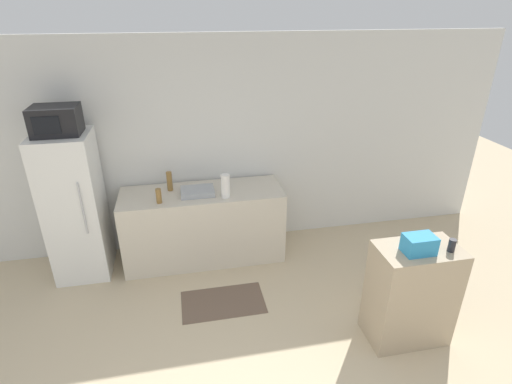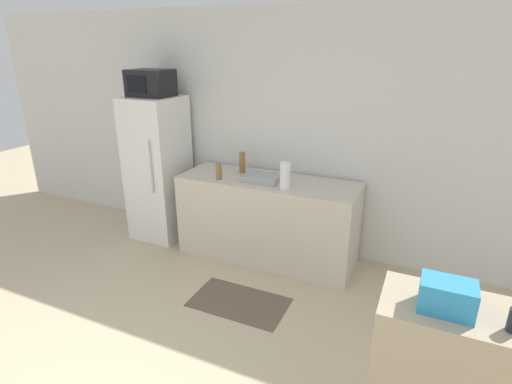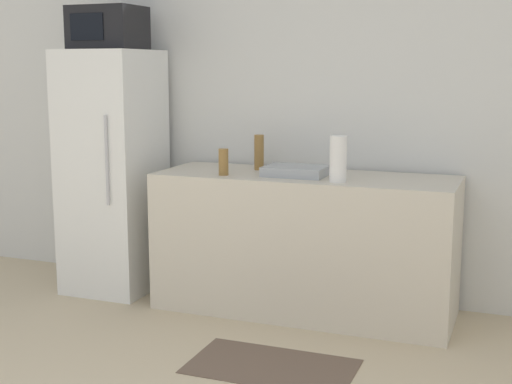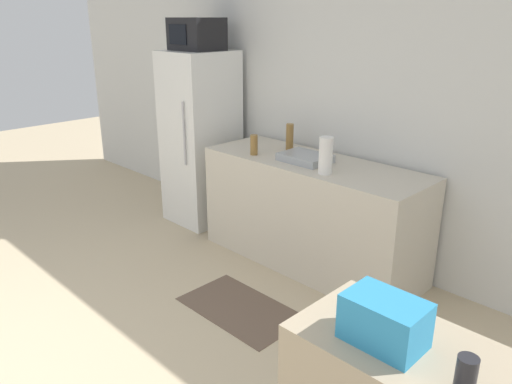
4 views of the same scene
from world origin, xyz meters
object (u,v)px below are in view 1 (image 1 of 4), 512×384
object	(u,v)px
refrigerator	(75,207)
bottle_tall	(170,181)
jar	(452,245)
bottle_short	(159,196)
paper_towel_roll	(225,186)
basket	(419,244)
microwave	(56,120)

from	to	relation	value
refrigerator	bottle_tall	xyz separation A→B (m)	(1.04, 0.13, 0.17)
jar	refrigerator	bearing A→B (deg)	152.21
bottle_tall	bottle_short	world-z (taller)	bottle_tall
bottle_short	paper_towel_roll	world-z (taller)	paper_towel_roll
bottle_tall	basket	bearing A→B (deg)	-42.44
basket	jar	size ratio (longest dim) A/B	2.23
bottle_tall	paper_towel_roll	world-z (taller)	paper_towel_roll
bottle_tall	bottle_short	bearing A→B (deg)	-111.40
refrigerator	microwave	distance (m)	0.98
basket	paper_towel_roll	bearing A→B (deg)	132.44
microwave	basket	world-z (taller)	microwave
refrigerator	bottle_tall	world-z (taller)	refrigerator
bottle_tall	basket	distance (m)	2.77
bottle_short	basket	world-z (taller)	basket
refrigerator	bottle_tall	distance (m)	1.06
jar	bottle_short	bearing A→B (deg)	146.90
bottle_tall	jar	distance (m)	3.01
microwave	basket	distance (m)	3.62
refrigerator	paper_towel_roll	distance (m)	1.68
microwave	paper_towel_roll	distance (m)	1.85
bottle_tall	paper_towel_roll	size ratio (longest dim) A/B	0.84
basket	paper_towel_roll	xyz separation A→B (m)	(-1.43, 1.56, -0.03)
microwave	bottle_short	world-z (taller)	microwave
bottle_tall	bottle_short	size ratio (longest dim) A/B	1.39
microwave	jar	distance (m)	3.89
microwave	refrigerator	bearing A→B (deg)	71.86
bottle_tall	microwave	bearing A→B (deg)	-172.94
refrigerator	basket	bearing A→B (deg)	-29.41
bottle_short	jar	size ratio (longest dim) A/B	1.45
bottle_tall	paper_towel_roll	bearing A→B (deg)	-26.54
refrigerator	paper_towel_roll	xyz separation A→B (m)	(1.66, -0.18, 0.19)
bottle_tall	basket	world-z (taller)	basket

